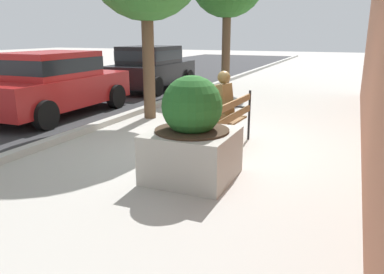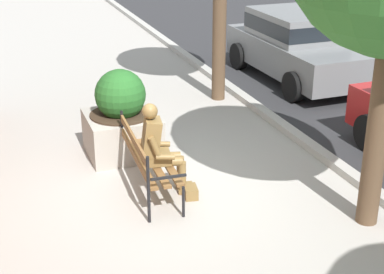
{
  "view_description": "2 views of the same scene",
  "coord_description": "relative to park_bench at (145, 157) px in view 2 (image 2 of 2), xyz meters",
  "views": [
    {
      "loc": [
        -6.12,
        -2.1,
        1.97
      ],
      "look_at": [
        -1.56,
        -0.14,
        0.6
      ],
      "focal_mm": 35.06,
      "sensor_mm": 36.0,
      "label": 1
    },
    {
      "loc": [
        7.23,
        -2.1,
        4.01
      ],
      "look_at": [
        -0.13,
        0.57,
        0.75
      ],
      "focal_mm": 54.67,
      "sensor_mm": 36.0,
      "label": 2
    }
  ],
  "objects": [
    {
      "name": "ground_plane",
      "position": [
        0.14,
        0.14,
        -0.54
      ],
      "size": [
        80.0,
        80.0,
        0.0
      ],
      "primitive_type": "plane",
      "color": "#ADA8A0"
    },
    {
      "name": "curb_stone",
      "position": [
        0.14,
        3.04,
        -0.48
      ],
      "size": [
        60.0,
        0.2,
        0.12
      ],
      "primitive_type": "cube",
      "color": "#B2AFA8",
      "rests_on": "ground"
    },
    {
      "name": "park_bench",
      "position": [
        0.0,
        0.0,
        0.0
      ],
      "size": [
        1.82,
        0.62,
        0.95
      ],
      "color": "brown",
      "rests_on": "ground"
    },
    {
      "name": "bronze_statue_seated",
      "position": [
        0.14,
        0.21,
        0.12
      ],
      "size": [
        0.73,
        0.79,
        1.37
      ],
      "color": "olive",
      "rests_on": "ground"
    },
    {
      "name": "concrete_planter",
      "position": [
        -1.42,
        -0.0,
        0.07
      ],
      "size": [
        1.14,
        1.14,
        1.45
      ],
      "color": "#A8A399",
      "rests_on": "ground"
    },
    {
      "name": "parked_car_grey",
      "position": [
        -4.2,
        4.8,
        0.3
      ],
      "size": [
        4.13,
        1.98,
        1.56
      ],
      "color": "slate",
      "rests_on": "ground"
    }
  ]
}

